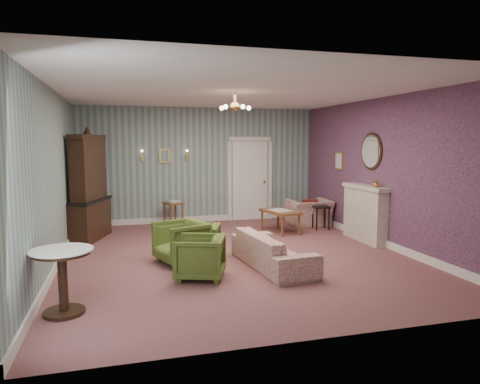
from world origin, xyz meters
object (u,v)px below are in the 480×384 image
object	(u,v)px
sofa_chintz	(273,244)
side_table_black	(321,218)
olive_chair_b	(181,240)
wingback_chair	(309,208)
dresser	(88,184)
olive_chair_a	(200,255)
fireplace	(365,213)
pedestal_table	(63,282)
coffee_table	(280,221)
olive_chair_c	(200,239)

from	to	relation	value
sofa_chintz	side_table_black	bearing A→B (deg)	-45.00
olive_chair_b	wingback_chair	world-z (taller)	wingback_chair
wingback_chair	dresser	xyz separation A→B (m)	(-5.06, -0.16, 0.73)
olive_chair_a	fireplace	bearing A→B (deg)	132.24
dresser	pedestal_table	xyz separation A→B (m)	(-0.03, -4.14, -0.76)
side_table_black	pedestal_table	size ratio (longest dim) A/B	0.70
fireplace	sofa_chintz	bearing A→B (deg)	-152.47
dresser	sofa_chintz	bearing A→B (deg)	-25.78
fireplace	coffee_table	bearing A→B (deg)	137.18
sofa_chintz	fireplace	size ratio (longest dim) A/B	1.36
olive_chair_b	pedestal_table	distance (m)	2.48
fireplace	olive_chair_c	bearing A→B (deg)	-173.09
sofa_chintz	pedestal_table	world-z (taller)	pedestal_table
dresser	pedestal_table	bearing A→B (deg)	-72.05
olive_chair_a	dresser	distance (m)	3.76
coffee_table	wingback_chair	bearing A→B (deg)	29.89
olive_chair_b	olive_chair_c	distance (m)	0.42
wingback_chair	side_table_black	bearing A→B (deg)	100.85
fireplace	side_table_black	size ratio (longest dim) A/B	2.54
olive_chair_a	olive_chair_c	xyz separation A→B (m)	(0.20, 1.14, -0.02)
olive_chair_b	sofa_chintz	world-z (taller)	olive_chair_b
dresser	olive_chair_c	bearing A→B (deg)	-28.19
olive_chair_b	olive_chair_c	bearing A→B (deg)	99.78
wingback_chair	olive_chair_b	bearing A→B (deg)	37.15
olive_chair_b	side_table_black	distance (m)	4.04
dresser	side_table_black	distance (m)	5.23
coffee_table	olive_chair_a	bearing A→B (deg)	-129.48
olive_chair_c	wingback_chair	distance (m)	3.82
sofa_chintz	wingback_chair	xyz separation A→B (m)	(2.04, 3.10, 0.06)
olive_chair_a	olive_chair_c	bearing A→B (deg)	-170.77
olive_chair_a	dresser	world-z (taller)	dresser
olive_chair_a	olive_chair_c	size ratio (longest dim) A/B	1.07
wingback_chair	fireplace	bearing A→B (deg)	104.60
coffee_table	side_table_black	world-z (taller)	side_table_black
fireplace	side_table_black	distance (m)	1.41
sofa_chintz	fireplace	world-z (taller)	fireplace
side_table_black	coffee_table	bearing A→B (deg)	-176.65
olive_chair_a	side_table_black	xyz separation A→B (m)	(3.37, 2.90, -0.08)
sofa_chintz	dresser	bearing A→B (deg)	39.85
olive_chair_b	fireplace	size ratio (longest dim) A/B	0.56
olive_chair_a	sofa_chintz	world-z (taller)	sofa_chintz
olive_chair_b	dresser	xyz separation A→B (m)	(-1.61, 2.29, 0.77)
olive_chair_a	pedestal_table	world-z (taller)	pedestal_table
sofa_chintz	dresser	size ratio (longest dim) A/B	0.82
olive_chair_b	wingback_chair	xyz separation A→B (m)	(3.45, 2.45, 0.04)
sofa_chintz	wingback_chair	bearing A→B (deg)	-39.29
sofa_chintz	fireplace	xyz separation A→B (m)	(2.45, 1.28, 0.21)
side_table_black	sofa_chintz	bearing A→B (deg)	-129.02
fireplace	dresser	bearing A→B (deg)	163.15
wingback_chair	fireplace	size ratio (longest dim) A/B	0.70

